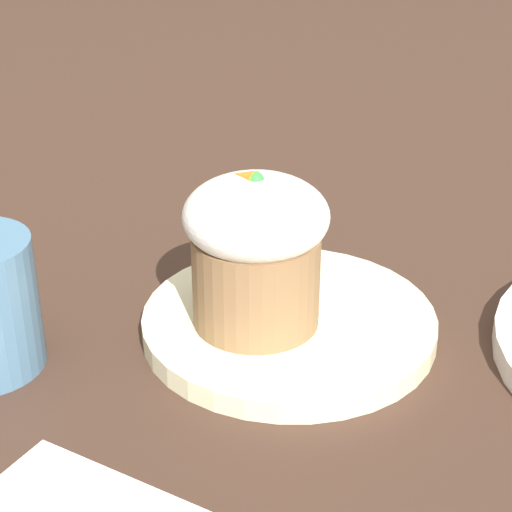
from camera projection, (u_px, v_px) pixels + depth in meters
name	position (u px, v px, depth m)	size (l,w,h in m)	color
ground_plane	(289.00, 333.00, 0.60)	(4.00, 4.00, 0.00)	#3D281E
dessert_plate	(289.00, 323.00, 0.59)	(0.20, 0.20, 0.02)	beige
carrot_cake	(256.00, 248.00, 0.56)	(0.10, 0.10, 0.11)	olive
spoon	(298.00, 317.00, 0.58)	(0.09, 0.10, 0.01)	silver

